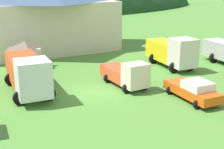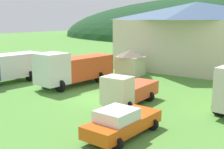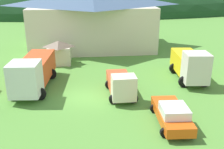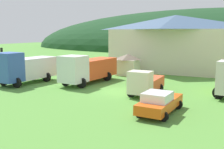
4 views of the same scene
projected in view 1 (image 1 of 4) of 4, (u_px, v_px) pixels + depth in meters
name	position (u px, v px, depth m)	size (l,w,h in m)	color
ground_plane	(93.00, 92.00, 27.68)	(200.00, 200.00, 0.00)	#518C38
depot_building	(41.00, 16.00, 42.71)	(18.85, 12.58, 8.47)	beige
play_shed_cream	(25.00, 54.00, 34.41)	(2.92, 2.57, 2.92)	beige
heavy_rig_white	(27.00, 72.00, 27.10)	(3.65, 8.59, 3.38)	white
light_truck_cream	(127.00, 74.00, 28.70)	(2.54, 5.45, 2.43)	beige
flatbed_truck_yellow	(173.00, 52.00, 34.64)	(3.42, 6.96, 3.40)	silver
service_pickup_orange	(193.00, 90.00, 25.70)	(2.56, 5.17, 1.66)	#E15313
traffic_cone_near_pickup	(105.00, 76.00, 32.21)	(0.36, 0.36, 0.46)	orange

